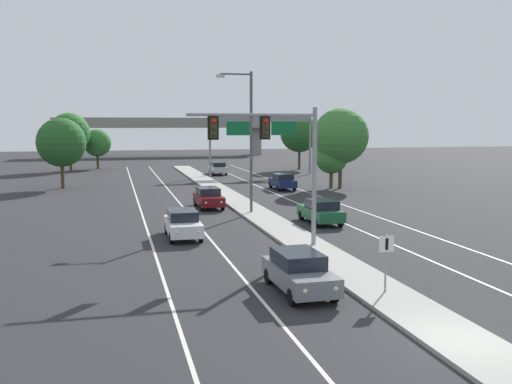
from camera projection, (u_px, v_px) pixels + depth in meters
ground_plane at (463, 345)px, 17.15m from camera, size 260.00×260.00×0.00m
median_island at (287, 232)px, 34.50m from camera, size 2.40×110.00×0.15m
lane_stripe_oncoming_center at (192, 218)px, 40.14m from camera, size 0.14×100.00×0.01m
lane_stripe_receding_center at (320, 213)px, 42.37m from camera, size 0.14×100.00×0.01m
edge_stripe_left at (144, 220)px, 39.36m from camera, size 0.14×100.00×0.01m
edge_stripe_right at (362, 211)px, 43.16m from camera, size 0.14×100.00×0.01m
overhead_signal_mast at (276, 148)px, 29.61m from camera, size 6.77×0.44×7.20m
median_sign_post at (386, 255)px, 21.88m from camera, size 0.60×0.10×2.20m
street_lamp_median at (248, 134)px, 41.25m from camera, size 2.58×0.28×10.00m
car_oncoming_grey at (299, 271)px, 22.43m from camera, size 1.91×4.51×1.58m
car_oncoming_white at (183, 223)px, 33.19m from camera, size 1.83×4.47×1.58m
car_oncoming_darkred at (208, 197)px, 44.91m from camera, size 1.86×4.49×1.58m
car_receding_green at (321, 211)px, 37.92m from camera, size 1.85×4.48×1.58m
car_receding_navy at (283, 181)px, 57.46m from camera, size 1.87×4.49×1.58m
car_receding_silver at (218, 168)px, 74.39m from camera, size 1.85×4.48×1.58m
highway_sign_gantry at (261, 126)px, 72.58m from camera, size 13.28×0.42×7.50m
overpass_bridge at (163, 127)px, 116.37m from camera, size 42.40×6.40×7.65m
tree_far_right_c at (331, 157)px, 58.28m from camera, size 3.32×3.32×4.81m
tree_far_right_b at (341, 136)px, 57.92m from camera, size 5.57×5.57×8.06m
tree_far_left_b at (61, 143)px, 57.91m from camera, size 4.89×4.89×7.07m
tree_far_left_c at (97, 143)px, 83.37m from camera, size 3.95×3.95×5.71m
tree_far_left_a at (70, 133)px, 79.69m from camera, size 5.52×5.52×7.99m
tree_far_right_a at (299, 133)px, 82.19m from camera, size 5.46×5.46×7.90m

